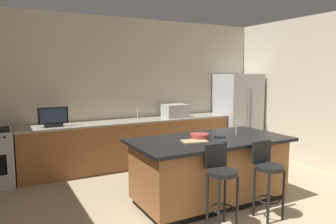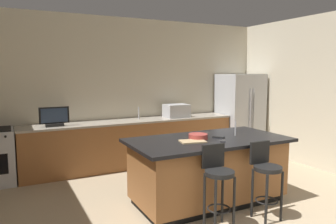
{
  "view_description": "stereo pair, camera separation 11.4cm",
  "coord_description": "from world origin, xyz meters",
  "px_view_note": "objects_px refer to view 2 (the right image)",
  "views": [
    {
      "loc": [
        -2.33,
        -1.45,
        1.81
      ],
      "look_at": [
        0.13,
        3.16,
        1.15
      ],
      "focal_mm": 34.27,
      "sensor_mm": 36.0,
      "label": 1
    },
    {
      "loc": [
        -2.23,
        -1.5,
        1.81
      ],
      "look_at": [
        0.13,
        3.16,
        1.15
      ],
      "focal_mm": 34.27,
      "sensor_mm": 36.0,
      "label": 2
    }
  ],
  "objects_px": {
    "bar_stool_right": "(266,174)",
    "fruit_bowl": "(198,137)",
    "cutting_board": "(193,141)",
    "tv_monitor": "(54,118)",
    "tv_remote": "(219,137)",
    "kitchen_island": "(208,170)",
    "bar_stool_left": "(218,179)",
    "microwave": "(176,111)",
    "refrigerator": "(240,113)",
    "cell_phone": "(223,141)"
  },
  "relations": [
    {
      "from": "bar_stool_right",
      "to": "fruit_bowl",
      "type": "xyz_separation_m",
      "value": [
        -0.5,
        0.77,
        0.37
      ]
    },
    {
      "from": "fruit_bowl",
      "to": "cutting_board",
      "type": "height_order",
      "value": "fruit_bowl"
    },
    {
      "from": "fruit_bowl",
      "to": "cutting_board",
      "type": "distance_m",
      "value": 0.2
    },
    {
      "from": "tv_monitor",
      "to": "cutting_board",
      "type": "height_order",
      "value": "tv_monitor"
    },
    {
      "from": "tv_remote",
      "to": "kitchen_island",
      "type": "bearing_deg",
      "value": 137.8
    },
    {
      "from": "kitchen_island",
      "to": "bar_stool_left",
      "type": "xyz_separation_m",
      "value": [
        -0.33,
        -0.69,
        0.12
      ]
    },
    {
      "from": "fruit_bowl",
      "to": "tv_remote",
      "type": "distance_m",
      "value": 0.31
    },
    {
      "from": "kitchen_island",
      "to": "tv_monitor",
      "type": "bearing_deg",
      "value": 130.18
    },
    {
      "from": "microwave",
      "to": "bar_stool_left",
      "type": "relative_size",
      "value": 0.49
    },
    {
      "from": "cutting_board",
      "to": "bar_stool_right",
      "type": "bearing_deg",
      "value": -44.89
    },
    {
      "from": "microwave",
      "to": "tv_monitor",
      "type": "relative_size",
      "value": 0.99
    },
    {
      "from": "kitchen_island",
      "to": "tv_monitor",
      "type": "height_order",
      "value": "tv_monitor"
    },
    {
      "from": "cutting_board",
      "to": "fruit_bowl",
      "type": "bearing_deg",
      "value": 36.94
    },
    {
      "from": "refrigerator",
      "to": "bar_stool_right",
      "type": "height_order",
      "value": "refrigerator"
    },
    {
      "from": "kitchen_island",
      "to": "refrigerator",
      "type": "relative_size",
      "value": 1.25
    },
    {
      "from": "refrigerator",
      "to": "tv_remote",
      "type": "height_order",
      "value": "refrigerator"
    },
    {
      "from": "bar_stool_right",
      "to": "cutting_board",
      "type": "xyz_separation_m",
      "value": [
        -0.66,
        0.65,
        0.34
      ]
    },
    {
      "from": "kitchen_island",
      "to": "cutting_board",
      "type": "bearing_deg",
      "value": -164.16
    },
    {
      "from": "kitchen_island",
      "to": "cell_phone",
      "type": "relative_size",
      "value": 14.65
    },
    {
      "from": "bar_stool_right",
      "to": "cutting_board",
      "type": "height_order",
      "value": "bar_stool_right"
    },
    {
      "from": "refrigerator",
      "to": "tv_remote",
      "type": "bearing_deg",
      "value": -134.94
    },
    {
      "from": "refrigerator",
      "to": "tv_remote",
      "type": "distance_m",
      "value": 2.91
    },
    {
      "from": "cutting_board",
      "to": "kitchen_island",
      "type": "bearing_deg",
      "value": 15.84
    },
    {
      "from": "tv_remote",
      "to": "tv_monitor",
      "type": "bearing_deg",
      "value": 99.11
    },
    {
      "from": "fruit_bowl",
      "to": "bar_stool_right",
      "type": "bearing_deg",
      "value": -57.26
    },
    {
      "from": "kitchen_island",
      "to": "cell_phone",
      "type": "height_order",
      "value": "cell_phone"
    },
    {
      "from": "bar_stool_left",
      "to": "cell_phone",
      "type": "distance_m",
      "value": 0.7
    },
    {
      "from": "bar_stool_left",
      "to": "tv_remote",
      "type": "relative_size",
      "value": 5.72
    },
    {
      "from": "microwave",
      "to": "cell_phone",
      "type": "height_order",
      "value": "microwave"
    },
    {
      "from": "refrigerator",
      "to": "cell_phone",
      "type": "xyz_separation_m",
      "value": [
        -2.13,
        -2.25,
        0.02
      ]
    },
    {
      "from": "bar_stool_left",
      "to": "cutting_board",
      "type": "height_order",
      "value": "bar_stool_left"
    },
    {
      "from": "fruit_bowl",
      "to": "refrigerator",
      "type": "bearing_deg",
      "value": 40.39
    },
    {
      "from": "cell_phone",
      "to": "tv_remote",
      "type": "distance_m",
      "value": 0.21
    },
    {
      "from": "refrigerator",
      "to": "cell_phone",
      "type": "distance_m",
      "value": 3.1
    },
    {
      "from": "bar_stool_left",
      "to": "bar_stool_right",
      "type": "bearing_deg",
      "value": -0.53
    },
    {
      "from": "kitchen_island",
      "to": "bar_stool_left",
      "type": "distance_m",
      "value": 0.77
    },
    {
      "from": "tv_monitor",
      "to": "tv_remote",
      "type": "relative_size",
      "value": 2.86
    },
    {
      "from": "microwave",
      "to": "tv_remote",
      "type": "bearing_deg",
      "value": -102.85
    },
    {
      "from": "kitchen_island",
      "to": "tv_remote",
      "type": "xyz_separation_m",
      "value": [
        0.15,
        -0.02,
        0.45
      ]
    },
    {
      "from": "microwave",
      "to": "tv_monitor",
      "type": "xyz_separation_m",
      "value": [
        -2.38,
        -0.05,
        0.02
      ]
    },
    {
      "from": "bar_stool_left",
      "to": "cell_phone",
      "type": "bearing_deg",
      "value": 53.2
    },
    {
      "from": "fruit_bowl",
      "to": "tv_remote",
      "type": "bearing_deg",
      "value": -10.41
    },
    {
      "from": "microwave",
      "to": "bar_stool_left",
      "type": "bearing_deg",
      "value": -109.04
    },
    {
      "from": "fruit_bowl",
      "to": "cell_phone",
      "type": "bearing_deg",
      "value": -47.19
    },
    {
      "from": "microwave",
      "to": "cutting_board",
      "type": "xyz_separation_m",
      "value": [
        -0.95,
        -2.2,
        -0.11
      ]
    },
    {
      "from": "tv_monitor",
      "to": "tv_remote",
      "type": "bearing_deg",
      "value": -47.81
    },
    {
      "from": "bar_stool_left",
      "to": "cutting_board",
      "type": "xyz_separation_m",
      "value": [
        0.02,
        0.6,
        0.33
      ]
    },
    {
      "from": "microwave",
      "to": "cutting_board",
      "type": "height_order",
      "value": "microwave"
    },
    {
      "from": "kitchen_island",
      "to": "bar_stool_right",
      "type": "xyz_separation_m",
      "value": [
        0.34,
        -0.74,
        0.11
      ]
    },
    {
      "from": "refrigerator",
      "to": "bar_stool_left",
      "type": "xyz_separation_m",
      "value": [
        -2.54,
        -2.72,
        -0.3
      ]
    }
  ]
}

